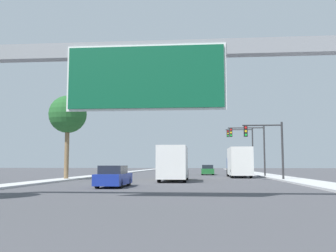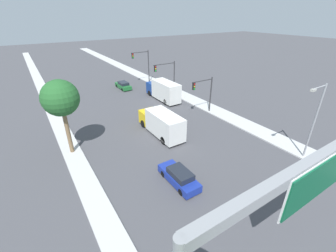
{
  "view_description": "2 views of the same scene",
  "coord_description": "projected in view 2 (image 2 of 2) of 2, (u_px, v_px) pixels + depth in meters",
  "views": [
    {
      "loc": [
        2.37,
        1.56,
        1.56
      ],
      "look_at": [
        0.0,
        29.64,
        4.43
      ],
      "focal_mm": 40.0,
      "sensor_mm": 36.0,
      "label": 1
    },
    {
      "loc": [
        -13.15,
        13.82,
        14.17
      ],
      "look_at": [
        0.12,
        34.42,
        1.72
      ],
      "focal_mm": 24.0,
      "sensor_mm": 36.0,
      "label": 2
    }
  ],
  "objects": [
    {
      "name": "traffic_light_near_intersection",
      "position": [
        205.0,
        90.0,
        33.53
      ],
      "size": [
        3.83,
        0.32,
        5.59
      ],
      "color": "#2D2D30",
      "rests_on": "ground"
    },
    {
      "name": "sign_gantry",
      "position": [
        317.0,
        174.0,
        13.29
      ],
      "size": [
        20.43,
        0.73,
        7.08
      ],
      "color": "gray",
      "rests_on": "ground"
    },
    {
      "name": "sidewalk_right",
      "position": [
        149.0,
        79.0,
        52.78
      ],
      "size": [
        3.0,
        120.0,
        0.15
      ],
      "color": "#BCBCBC",
      "rests_on": "ground"
    },
    {
      "name": "truck_box_secondary",
      "position": [
        162.0,
        123.0,
        28.46
      ],
      "size": [
        2.46,
        8.0,
        3.13
      ],
      "color": "yellow",
      "rests_on": "ground"
    },
    {
      "name": "street_lamp_right",
      "position": [
        314.0,
        117.0,
        22.23
      ],
      "size": [
        2.63,
        0.28,
        8.24
      ],
      "color": "gray",
      "rests_on": "ground"
    },
    {
      "name": "traffic_light_far_intersection",
      "position": [
        144.0,
        62.0,
        48.16
      ],
      "size": [
        4.04,
        0.32,
        6.99
      ],
      "color": "#2D2D30",
      "rests_on": "ground"
    },
    {
      "name": "traffic_light_mid_block",
      "position": [
        168.0,
        73.0,
        40.73
      ],
      "size": [
        4.46,
        0.32,
        6.3
      ],
      "color": "#2D2D30",
      "rests_on": "ground"
    },
    {
      "name": "car_near_left",
      "position": [
        123.0,
        85.0,
        46.33
      ],
      "size": [
        1.78,
        4.8,
        1.45
      ],
      "color": "#1E662D",
      "rests_on": "ground"
    },
    {
      "name": "truck_box_primary",
      "position": [
        164.0,
        90.0,
        39.89
      ],
      "size": [
        2.4,
        8.42,
        3.47
      ],
      "color": "navy",
      "rests_on": "ground"
    },
    {
      "name": "car_far_left",
      "position": [
        179.0,
        177.0,
        20.58
      ],
      "size": [
        1.73,
        4.68,
        1.46
      ],
      "color": "navy",
      "rests_on": "ground"
    },
    {
      "name": "palm_tree_background",
      "position": [
        60.0,
        99.0,
        22.46
      ],
      "size": [
        3.73,
        3.73,
        8.37
      ],
      "color": "brown",
      "rests_on": "ground"
    },
    {
      "name": "median_strip_left",
      "position": [
        46.0,
        96.0,
        42.15
      ],
      "size": [
        2.0,
        120.0,
        0.15
      ],
      "color": "#BCBCBC",
      "rests_on": "ground"
    }
  ]
}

